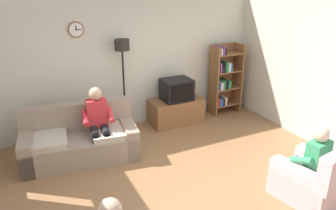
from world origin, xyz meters
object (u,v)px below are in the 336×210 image
object	(u,v)px
floor_lamp	(123,61)
bookshelf	(224,79)
armchair_near_bookshelf	(313,180)
person_in_right_armchair	(311,158)
couch	(80,141)
tv	(177,90)
tv_stand	(176,111)
person_on_couch	(98,120)

from	to	relation	value
floor_lamp	bookshelf	bearing A→B (deg)	-0.74
armchair_near_bookshelf	person_in_right_armchair	xyz separation A→B (m)	(-0.02, 0.09, 0.32)
bookshelf	floor_lamp	distance (m)	2.41
couch	tv	xyz separation A→B (m)	(2.15, 0.57, 0.43)
couch	floor_lamp	world-z (taller)	floor_lamp
floor_lamp	couch	bearing A→B (deg)	-146.91
tv_stand	bookshelf	size ratio (longest dim) A/B	0.71
couch	tv_stand	xyz separation A→B (m)	(2.15, 0.59, -0.05)
couch	person_on_couch	bearing A→B (deg)	-18.83
person_on_couch	tv_stand	bearing A→B (deg)	20.99
armchair_near_bookshelf	person_on_couch	size ratio (longest dim) A/B	0.81
couch	person_in_right_armchair	bearing A→B (deg)	-42.71
armchair_near_bookshelf	tv	bearing A→B (deg)	99.75
bookshelf	person_on_couch	bearing A→B (deg)	-165.82
couch	tv_stand	bearing A→B (deg)	15.43
floor_lamp	armchair_near_bookshelf	bearing A→B (deg)	-63.42
tv_stand	person_in_right_armchair	size ratio (longest dim) A/B	0.98
couch	floor_lamp	size ratio (longest dim) A/B	1.08
bookshelf	person_in_right_armchair	bearing A→B (deg)	-102.64
couch	tv	world-z (taller)	tv
couch	bookshelf	distance (m)	3.48
person_in_right_armchair	person_on_couch	bearing A→B (deg)	134.94
tv	person_in_right_armchair	distance (m)	3.09
tv	bookshelf	xyz separation A→B (m)	(1.23, 0.09, 0.05)
couch	armchair_near_bookshelf	world-z (taller)	same
tv_stand	floor_lamp	world-z (taller)	floor_lamp
tv_stand	tv	world-z (taller)	tv
floor_lamp	person_on_couch	size ratio (longest dim) A/B	1.49
person_on_couch	floor_lamp	bearing A→B (deg)	47.17
floor_lamp	armchair_near_bookshelf	xyz separation A→B (m)	(1.63, -3.25, -1.16)
floor_lamp	tv_stand	bearing A→B (deg)	-5.19
couch	floor_lamp	xyz separation A→B (m)	(1.06, 0.69, 1.14)
tv	person_on_couch	size ratio (longest dim) A/B	0.48
tv	floor_lamp	world-z (taller)	floor_lamp
couch	floor_lamp	distance (m)	1.71
couch	bookshelf	bearing A→B (deg)	11.11
tv_stand	person_in_right_armchair	distance (m)	3.13
floor_lamp	armchair_near_bookshelf	world-z (taller)	floor_lamp
couch	person_in_right_armchair	distance (m)	3.65
tv_stand	armchair_near_bookshelf	xyz separation A→B (m)	(0.54, -3.15, 0.03)
bookshelf	tv	bearing A→B (deg)	-175.63
couch	person_in_right_armchair	size ratio (longest dim) A/B	1.78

